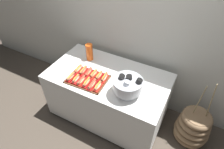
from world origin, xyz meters
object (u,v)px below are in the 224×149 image
at_px(hot_dog_3, 87,82).
at_px(hot_dog_11, 104,78).
at_px(buffet_table, 108,95).
at_px(punch_bowl, 128,85).
at_px(hot_dog_1, 76,79).
at_px(hot_dog_2, 81,81).
at_px(hot_dog_7, 83,71).
at_px(hot_dog_6, 78,69).
at_px(hot_dog_0, 71,77).
at_px(hot_dog_9, 93,74).
at_px(floor_vase, 193,126).
at_px(hot_dog_5, 98,86).
at_px(serving_tray, 88,79).
at_px(hot_dog_8, 88,72).
at_px(hot_dog_4, 92,84).
at_px(cup_stack, 89,52).
at_px(hot_dog_10, 99,76).

height_order(hot_dog_3, hot_dog_11, same).
xyz_separation_m(buffet_table, punch_bowl, (0.35, -0.18, 0.51)).
distance_m(hot_dog_1, hot_dog_3, 0.15).
bearing_deg(buffet_table, hot_dog_2, -128.80).
bearing_deg(hot_dog_7, buffet_table, 20.00).
height_order(hot_dog_3, hot_dog_6, hot_dog_3).
xyz_separation_m(hot_dog_1, hot_dog_11, (0.29, 0.18, 0.00)).
distance_m(hot_dog_0, hot_dog_9, 0.28).
distance_m(hot_dog_2, hot_dog_3, 0.08).
xyz_separation_m(hot_dog_0, hot_dog_9, (0.22, 0.18, 0.00)).
height_order(hot_dog_1, hot_dog_9, hot_dog_9).
bearing_deg(hot_dog_3, hot_dog_1, -177.21).
relative_size(floor_vase, hot_dog_11, 6.16).
bearing_deg(hot_dog_9, hot_dog_7, -177.21).
distance_m(buffet_table, hot_dog_5, 0.47).
relative_size(hot_dog_1, hot_dog_11, 0.95).
bearing_deg(serving_tray, hot_dog_8, 117.24).
relative_size(hot_dog_2, hot_dog_4, 0.90).
distance_m(hot_dog_7, hot_dog_9, 0.15).
distance_m(hot_dog_7, cup_stack, 0.31).
bearing_deg(floor_vase, cup_stack, 179.58).
relative_size(serving_tray, hot_dog_11, 2.98).
relative_size(hot_dog_2, hot_dog_5, 1.06).
xyz_separation_m(hot_dog_4, hot_dog_6, (-0.31, 0.15, -0.00)).
distance_m(hot_dog_3, hot_dog_7, 0.22).
xyz_separation_m(hot_dog_0, cup_stack, (-0.02, 0.46, 0.08)).
relative_size(hot_dog_4, hot_dog_9, 1.19).
distance_m(hot_dog_1, hot_dog_2, 0.08).
height_order(hot_dog_4, hot_dog_5, same).
height_order(hot_dog_3, hot_dog_9, hot_dog_9).
height_order(serving_tray, hot_dog_5, hot_dog_5).
bearing_deg(punch_bowl, hot_dog_10, 168.85).
xyz_separation_m(hot_dog_0, hot_dog_11, (0.37, 0.18, 0.00)).
relative_size(hot_dog_3, hot_dog_4, 0.89).
height_order(hot_dog_1, hot_dog_11, hot_dog_11).
bearing_deg(hot_dog_0, hot_dog_6, 92.79).
distance_m(buffet_table, punch_bowl, 0.64).
bearing_deg(serving_tray, hot_dog_9, 68.35).
relative_size(hot_dog_8, hot_dog_10, 1.09).
relative_size(hot_dog_9, hot_dog_10, 1.01).
xyz_separation_m(hot_dog_3, hot_dog_7, (-0.16, 0.16, 0.00)).
height_order(serving_tray, hot_dog_0, hot_dog_0).
distance_m(hot_dog_0, hot_dog_6, 0.17).
bearing_deg(hot_dog_11, hot_dog_0, -153.46).
relative_size(hot_dog_0, hot_dog_11, 0.98).
height_order(hot_dog_4, hot_dog_8, hot_dog_8).
bearing_deg(punch_bowl, hot_dog_6, 174.58).
bearing_deg(hot_dog_10, punch_bowl, -11.15).
relative_size(floor_vase, hot_dog_1, 6.49).
bearing_deg(punch_bowl, hot_dog_11, 165.95).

